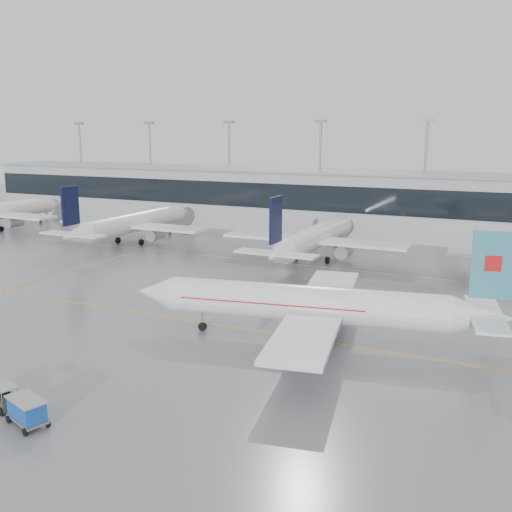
% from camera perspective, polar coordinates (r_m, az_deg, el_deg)
% --- Properties ---
extents(ground, '(320.00, 320.00, 0.00)m').
position_cam_1_polar(ground, '(61.07, -4.81, -6.75)').
color(ground, slate).
rests_on(ground, ground).
extents(taxi_line_main, '(120.00, 0.25, 0.01)m').
position_cam_1_polar(taxi_line_main, '(61.07, -4.81, -6.74)').
color(taxi_line_main, orange).
rests_on(taxi_line_main, ground).
extents(taxi_line_north, '(120.00, 0.25, 0.01)m').
position_cam_1_polar(taxi_line_north, '(87.35, 5.01, -0.95)').
color(taxi_line_north, orange).
rests_on(taxi_line_north, ground).
extents(taxi_line_cross, '(0.25, 60.00, 0.01)m').
position_cam_1_polar(taxi_line_cross, '(89.96, -16.74, -1.04)').
color(taxi_line_cross, orange).
rests_on(taxi_line_cross, ground).
extents(terminal, '(180.00, 15.00, 12.00)m').
position_cam_1_polar(terminal, '(116.50, 10.51, 5.18)').
color(terminal, '#A3A3A7').
rests_on(terminal, ground).
extents(terminal_glass, '(180.00, 0.20, 5.00)m').
position_cam_1_polar(terminal_glass, '(109.09, 9.53, 5.54)').
color(terminal_glass, black).
rests_on(terminal_glass, ground).
extents(terminal_roof, '(182.00, 16.00, 0.40)m').
position_cam_1_polar(terminal_roof, '(115.94, 10.63, 8.22)').
color(terminal_roof, gray).
rests_on(terminal_roof, ground).
extents(light_masts, '(156.40, 1.00, 22.60)m').
position_cam_1_polar(light_masts, '(121.68, 11.37, 8.91)').
color(light_masts, gray).
rests_on(light_masts, ground).
extents(air_canada_jet, '(36.50, 29.51, 11.50)m').
position_cam_1_polar(air_canada_jet, '(55.06, 6.11, -4.91)').
color(air_canada_jet, white).
rests_on(air_canada_jet, ground).
extents(parked_jet_b, '(29.64, 36.96, 11.72)m').
position_cam_1_polar(parked_jet_b, '(106.56, -12.22, 3.23)').
color(parked_jet_b, white).
rests_on(parked_jet_b, ground).
extents(parked_jet_c, '(29.64, 36.96, 11.72)m').
position_cam_1_polar(parked_jet_c, '(90.00, 5.86, 1.83)').
color(parked_jet_c, white).
rests_on(parked_jet_c, ground).
extents(baggage_tug, '(3.83, 2.27, 1.83)m').
position_cam_1_polar(baggage_tug, '(46.78, -23.81, -13.03)').
color(baggage_tug, '#2F352B').
rests_on(baggage_tug, ground).
extents(baggage_cart, '(3.55, 2.65, 1.96)m').
position_cam_1_polar(baggage_cart, '(43.54, -21.93, -14.06)').
color(baggage_cart, gray).
rests_on(baggage_cart, ground).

